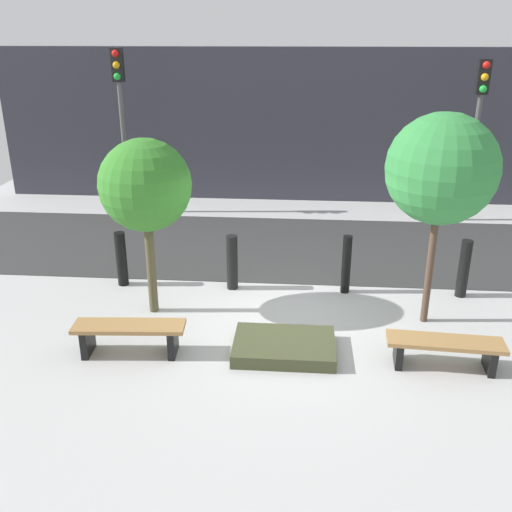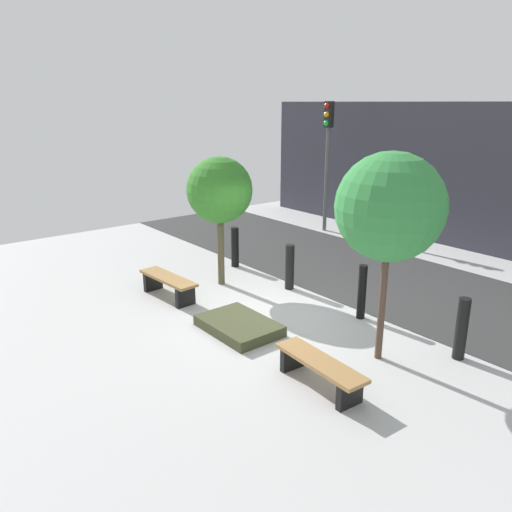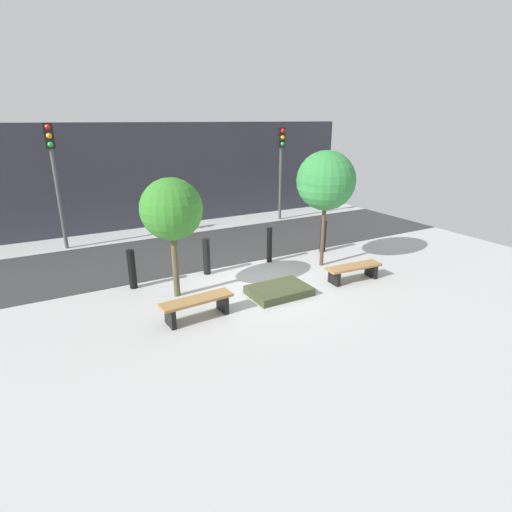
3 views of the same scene
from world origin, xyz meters
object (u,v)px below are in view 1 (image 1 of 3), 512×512
Objects in this scene: tree_behind_left_bench at (145,186)px; traffic_light_mid_west at (479,113)px; bollard_far_left at (121,259)px; planter_bed at (284,347)px; tree_behind_right_bench at (442,170)px; bollard_right at (464,269)px; bench_left at (130,333)px; bench_right at (445,348)px; bollard_left at (232,262)px; traffic_light_west at (121,103)px; bollard_center at (346,264)px.

traffic_light_mid_west is at bearing 40.24° from tree_behind_left_bench.
planter_bed is at bearing -35.41° from bollard_far_left.
bollard_right is at bearing 50.41° from tree_behind_right_bench.
bollard_right is at bearing 35.41° from planter_bed.
bollard_far_left is (-3.08, 2.19, 0.41)m from planter_bed.
bench_left is 2.26m from planter_bed.
bollard_right is (6.15, 0.00, 0.01)m from bollard_far_left.
bench_right is 1.55× the size of bollard_right.
bench_right is 1.60× the size of bollard_left.
planter_bed is 3.80m from bollard_far_left.
tree_behind_right_bench reaches higher than bollard_right.
bench_right is at bearing -90.00° from tree_behind_right_bench.
bench_left is 0.56× the size of tree_behind_left_bench.
bench_left is 2.69m from bollard_left.
tree_behind_left_bench is 2.29m from bollard_left.
tree_behind_right_bench is (-0.00, 1.38, 2.21)m from bench_right.
bench_right is 4.05m from bollard_left.
traffic_light_mid_west reaches higher than bench_left.
tree_behind_right_bench is 3.19× the size of bollard_right.
traffic_light_west reaches higher than bollard_far_left.
planter_bed is 1.45× the size of bollard_far_left.
bollard_far_left is at bearing -75.13° from traffic_light_west.
tree_behind_left_bench is (-2.24, 1.18, 2.07)m from planter_bed.
bench_left reaches higher than planter_bed.
bollard_center is at bearing -40.37° from traffic_light_west.
bollard_left reaches higher than bench_right.
planter_bed is (-2.24, 0.20, -0.21)m from bench_right.
bollard_center is (3.27, 2.39, 0.20)m from bench_left.
tree_behind_left_bench reaches higher than bollard_center.
bollard_center is at bearing 0.00° from bollard_left.
planter_bed is at bearing 1.25° from bench_left.
bollard_far_left is 5.18m from traffic_light_west.
bollard_far_left reaches higher than bench_left.
bollard_right is (2.05, 0.00, -0.01)m from bollard_center.
bollard_left is 7.27m from traffic_light_mid_west.
planter_bed is 0.44× the size of tree_behind_right_bench.
traffic_light_mid_west reaches higher than bollard_center.
traffic_light_west is (-6.52, 5.51, 0.27)m from tree_behind_right_bench.
bollard_left is at bearing -54.21° from traffic_light_west.
tree_behind_left_bench is at bearing -169.26° from bollard_right.
tree_behind_right_bench is 5.77m from bollard_far_left.
traffic_light_mid_west is at bearing 31.50° from bollard_far_left.
bench_right reaches higher than planter_bed.
traffic_light_mid_west is at bearing 77.42° from bench_right.
tree_behind_right_bench is at bearing -0.00° from tree_behind_left_bench.
bench_left is at bearing -176.16° from bench_right.
traffic_light_west is (-6.52, 6.89, 2.47)m from bench_right.
traffic_light_mid_west is at bearing 57.44° from planter_bed.
bollard_center is (-1.22, 2.39, 0.23)m from bench_right.
tree_behind_left_bench is 2.71× the size of bollard_center.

